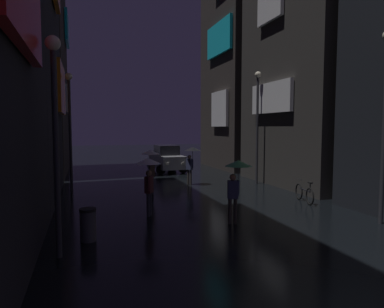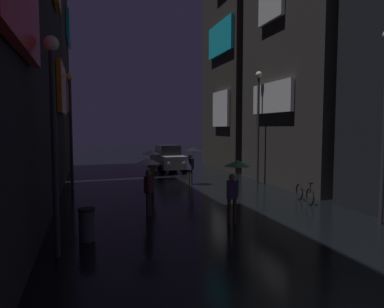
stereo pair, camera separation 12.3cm
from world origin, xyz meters
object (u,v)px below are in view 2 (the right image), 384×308
object	(u,v)px
car_distant	(168,159)
trash_bin	(87,224)
pedestrian_near_crossing_black	(192,155)
streetlamp_right_far	(258,115)
streetlamp_left_far	(71,118)
streetlamp_left_near	(53,120)
pedestrian_foreground_left_clear	(151,159)
bicycle_parked_at_storefront	(305,193)
pedestrian_foreground_right_green	(236,174)
pedestrian_midstreet_centre_clear	(148,171)

from	to	relation	value
car_distant	trash_bin	world-z (taller)	car_distant
pedestrian_near_crossing_black	streetlamp_right_far	size ratio (longest dim) A/B	0.34
streetlamp_left_far	pedestrian_near_crossing_black	bearing A→B (deg)	-3.61
streetlamp_left_near	pedestrian_near_crossing_black	bearing A→B (deg)	55.47
streetlamp_left_far	trash_bin	xyz separation A→B (m)	(0.70, -8.54, -3.20)
pedestrian_near_crossing_black	streetlamp_left_near	world-z (taller)	streetlamp_left_near
pedestrian_foreground_left_clear	pedestrian_near_crossing_black	distance (m)	3.23
bicycle_parked_at_storefront	streetlamp_left_far	bearing A→B (deg)	147.56
bicycle_parked_at_storefront	trash_bin	world-z (taller)	bicycle_parked_at_storefront
pedestrian_foreground_right_green	streetlamp_left_near	world-z (taller)	streetlamp_left_near
pedestrian_midstreet_centre_clear	streetlamp_left_far	bearing A→B (deg)	113.39
pedestrian_near_crossing_black	pedestrian_midstreet_centre_clear	xyz separation A→B (m)	(-3.53, -6.08, 0.00)
trash_bin	streetlamp_left_far	bearing A→B (deg)	94.68
pedestrian_near_crossing_black	trash_bin	xyz separation A→B (m)	(-5.63, -8.14, -1.20)
bicycle_parked_at_storefront	streetlamp_right_far	world-z (taller)	streetlamp_right_far
pedestrian_midstreet_centre_clear	trash_bin	xyz separation A→B (m)	(-2.10, -2.06, -1.20)
bicycle_parked_at_storefront	streetlamp_left_near	world-z (taller)	streetlamp_left_near
streetlamp_left_far	trash_bin	distance (m)	9.15
pedestrian_foreground_right_green	pedestrian_near_crossing_black	size ratio (longest dim) A/B	1.00
pedestrian_foreground_left_clear	streetlamp_left_near	distance (m)	8.38
car_distant	streetlamp_right_far	bearing A→B (deg)	-62.23
streetlamp_left_far	bicycle_parked_at_storefront	bearing A→B (deg)	-32.44
pedestrian_foreground_left_clear	pedestrian_near_crossing_black	world-z (taller)	same
pedestrian_midstreet_centre_clear	streetlamp_left_far	distance (m)	7.34
streetlamp_left_near	streetlamp_left_far	world-z (taller)	streetlamp_left_far
pedestrian_near_crossing_black	streetlamp_left_far	world-z (taller)	streetlamp_left_far
pedestrian_foreground_right_green	bicycle_parked_at_storefront	distance (m)	4.85
streetlamp_right_far	trash_bin	bearing A→B (deg)	-141.33
pedestrian_foreground_left_clear	pedestrian_foreground_right_green	bearing A→B (deg)	-73.78
streetlamp_left_near	trash_bin	world-z (taller)	streetlamp_left_near
pedestrian_foreground_right_green	streetlamp_left_far	size ratio (longest dim) A/B	0.36
streetlamp_left_far	pedestrian_foreground_right_green	bearing A→B (deg)	-56.53
pedestrian_near_crossing_black	pedestrian_foreground_left_clear	bearing A→B (deg)	-144.62
bicycle_parked_at_storefront	streetlamp_left_near	bearing A→B (deg)	-159.97
pedestrian_foreground_right_green	streetlamp_left_near	bearing A→B (deg)	-165.51
car_distant	pedestrian_midstreet_centre_clear	bearing A→B (deg)	-106.26
pedestrian_foreground_right_green	car_distant	world-z (taller)	pedestrian_foreground_right_green
pedestrian_foreground_right_green	bicycle_parked_at_storefront	world-z (taller)	pedestrian_foreground_right_green
pedestrian_foreground_right_green	pedestrian_foreground_left_clear	xyz separation A→B (m)	(-1.72, 5.93, 0.00)
pedestrian_foreground_right_green	car_distant	distance (m)	14.03
pedestrian_midstreet_centre_clear	streetlamp_left_far	size ratio (longest dim) A/B	0.36
pedestrian_midstreet_centre_clear	pedestrian_near_crossing_black	bearing A→B (deg)	59.88
pedestrian_near_crossing_black	car_distant	size ratio (longest dim) A/B	0.50
car_distant	streetlamp_right_far	size ratio (longest dim) A/B	0.67
streetlamp_right_far	pedestrian_foreground_left_clear	bearing A→B (deg)	-169.49
pedestrian_foreground_left_clear	pedestrian_midstreet_centre_clear	distance (m)	4.30
pedestrian_foreground_right_green	trash_bin	size ratio (longest dim) A/B	2.28
trash_bin	streetlamp_right_far	bearing A→B (deg)	38.67
streetlamp_left_near	trash_bin	bearing A→B (deg)	56.42
pedestrian_near_crossing_black	streetlamp_right_far	xyz separation A→B (m)	(3.67, -0.70, 2.21)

